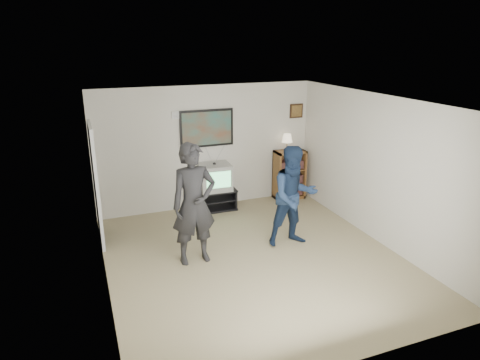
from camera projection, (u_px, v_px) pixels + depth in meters
room_shell at (247, 178)px, 6.74m from camera, size 4.51×5.00×2.51m
media_stand at (214, 199)px, 8.75m from camera, size 0.87×0.50×0.43m
crt_television at (215, 177)px, 8.61m from camera, size 0.65×0.56×0.53m
bookshelf at (289, 175)px, 9.29m from camera, size 0.65×0.37×1.07m
table_lamp at (287, 142)px, 9.09m from camera, size 0.23×0.23×0.36m
person_tall at (194, 204)px, 6.50m from camera, size 0.72×0.49×1.91m
person_short at (294, 196)px, 7.09m from camera, size 0.87×0.69×1.71m
controller_left at (194, 182)px, 6.56m from camera, size 0.05×0.12×0.03m
controller_right at (290, 180)px, 7.28m from camera, size 0.09×0.13×0.04m
poster at (207, 128)px, 8.50m from camera, size 1.10×0.03×0.75m
air_vent at (179, 115)px, 8.22m from camera, size 0.28×0.02×0.14m
small_picture at (296, 111)px, 9.12m from camera, size 0.30×0.03×0.30m
doorway at (95, 186)px, 7.17m from camera, size 0.03×0.85×2.00m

